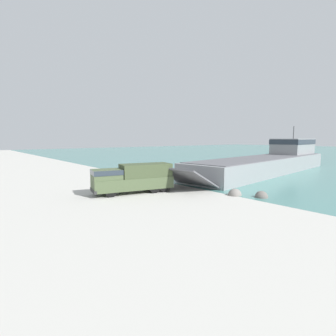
# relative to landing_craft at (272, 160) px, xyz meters

# --- Properties ---
(ground_plane) EXTENTS (240.00, 240.00, 0.00)m
(ground_plane) POSITION_rel_landing_craft_xyz_m (-1.80, -26.14, -1.95)
(ground_plane) COLOR #B7B5AD
(landing_craft) EXTENTS (10.82, 40.26, 7.89)m
(landing_craft) POSITION_rel_landing_craft_xyz_m (0.00, 0.00, 0.00)
(landing_craft) COLOR gray
(landing_craft) RESTS_ON ground_plane
(military_truck) EXTENTS (4.31, 8.49, 2.94)m
(military_truck) POSITION_rel_landing_craft_xyz_m (0.37, -27.85, -0.38)
(military_truck) COLOR #475638
(military_truck) RESTS_ON ground_plane
(soldier_on_ramp) EXTENTS (0.50, 0.40, 1.70)m
(soldier_on_ramp) POSITION_rel_landing_craft_xyz_m (-3.00, -28.17, -0.97)
(soldier_on_ramp) COLOR #6B664C
(soldier_on_ramp) RESTS_ON ground_plane
(moored_boat_a) EXTENTS (4.28, 5.59, 1.67)m
(moored_boat_a) POSITION_rel_landing_craft_xyz_m (-16.55, 41.98, -1.40)
(moored_boat_a) COLOR #B22323
(moored_boat_a) RESTS_ON ground_plane
(mooring_bollard) EXTENTS (0.33, 0.33, 0.78)m
(mooring_bollard) POSITION_rel_landing_craft_xyz_m (-3.80, -22.24, -1.53)
(mooring_bollard) COLOR #333338
(mooring_bollard) RESTS_ON ground_plane
(shoreline_rock_a) EXTENTS (1.19, 1.19, 1.19)m
(shoreline_rock_a) POSITION_rel_landing_craft_xyz_m (-6.08, -21.26, -1.95)
(shoreline_rock_a) COLOR gray
(shoreline_rock_a) RESTS_ON ground_plane
(shoreline_rock_b) EXTENTS (1.32, 1.32, 1.32)m
(shoreline_rock_b) POSITION_rel_landing_craft_xyz_m (7.72, -20.76, -1.95)
(shoreline_rock_b) COLOR gray
(shoreline_rock_b) RESTS_ON ground_plane
(shoreline_rock_c) EXTENTS (1.23, 1.23, 1.23)m
(shoreline_rock_c) POSITION_rel_landing_craft_xyz_m (9.89, -19.58, -1.95)
(shoreline_rock_c) COLOR #66605B
(shoreline_rock_c) RESTS_ON ground_plane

